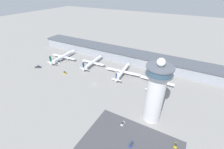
{
  "coord_description": "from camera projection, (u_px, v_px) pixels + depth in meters",
  "views": [
    {
      "loc": [
        79.24,
        -105.55,
        90.87
      ],
      "look_at": [
        12.51,
        16.24,
        7.21
      ],
      "focal_mm": 24.0,
      "sensor_mm": 36.0,
      "label": 1
    }
  ],
  "objects": [
    {
      "name": "airplane_gate_charlie",
      "position": [
        123.0,
        71.0,
        173.32
      ],
      "size": [
        41.94,
        40.91,
        12.24
      ],
      "color": "white",
      "rests_on": "ground"
    },
    {
      "name": "control_tower",
      "position": [
        156.0,
        92.0,
        105.81
      ],
      "size": [
        18.24,
        18.24,
        51.92
      ],
      "color": "silver",
      "rests_on": "ground"
    },
    {
      "name": "service_truck_water",
      "position": [
        64.0,
        73.0,
        177.92
      ],
      "size": [
        6.25,
        4.81,
        2.56
      ],
      "color": "black",
      "rests_on": "ground"
    },
    {
      "name": "service_truck_catering",
      "position": [
        59.0,
        62.0,
        203.22
      ],
      "size": [
        5.87,
        7.81,
        2.46
      ],
      "color": "black",
      "rests_on": "ground"
    },
    {
      "name": "ground_plane",
      "position": [
        94.0,
        84.0,
        158.8
      ],
      "size": [
        1000.0,
        1000.0,
        0.0
      ],
      "primitive_type": "plane",
      "color": "gray"
    },
    {
      "name": "airplane_gate_delta",
      "position": [
        157.0,
        80.0,
        156.9
      ],
      "size": [
        35.92,
        41.95,
        13.38
      ],
      "color": "white",
      "rests_on": "ground"
    },
    {
      "name": "parking_lot_surface",
      "position": [
        131.0,
        145.0,
        98.49
      ],
      "size": [
        64.0,
        40.0,
        0.01
      ],
      "primitive_type": "cube",
      "color": "#424247",
      "rests_on": "ground"
    },
    {
      "name": "car_navy_sedan",
      "position": [
        123.0,
        123.0,
        113.34
      ],
      "size": [
        1.89,
        4.29,
        1.47
      ],
      "color": "black",
      "rests_on": "ground"
    },
    {
      "name": "airplane_gate_bravo",
      "position": [
        93.0,
        62.0,
        193.8
      ],
      "size": [
        32.46,
        40.58,
        12.71
      ],
      "color": "silver",
      "rests_on": "ground"
    },
    {
      "name": "service_truck_baggage",
      "position": [
        38.0,
        67.0,
        190.0
      ],
      "size": [
        7.24,
        5.63,
        2.91
      ],
      "color": "black",
      "rests_on": "ground"
    },
    {
      "name": "car_black_suv",
      "position": [
        131.0,
        144.0,
        98.53
      ],
      "size": [
        1.88,
        4.44,
        1.39
      ],
      "color": "black",
      "rests_on": "ground"
    },
    {
      "name": "service_truck_fuel",
      "position": [
        118.0,
        73.0,
        177.65
      ],
      "size": [
        6.15,
        4.73,
        3.17
      ],
      "color": "black",
      "rests_on": "ground"
    },
    {
      "name": "airplane_gate_alpha",
      "position": [
        63.0,
        57.0,
        208.57
      ],
      "size": [
        38.83,
        45.21,
        13.79
      ],
      "color": "silver",
      "rests_on": "ground"
    },
    {
      "name": "terminal_building",
      "position": [
        123.0,
        55.0,
        207.69
      ],
      "size": [
        268.13,
        25.0,
        14.1
      ],
      "color": "#9399A3",
      "rests_on": "ground"
    },
    {
      "name": "car_red_hatchback",
      "position": [
        176.0,
        145.0,
        98.04
      ],
      "size": [
        1.74,
        4.17,
        1.37
      ],
      "color": "black",
      "rests_on": "ground"
    }
  ]
}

